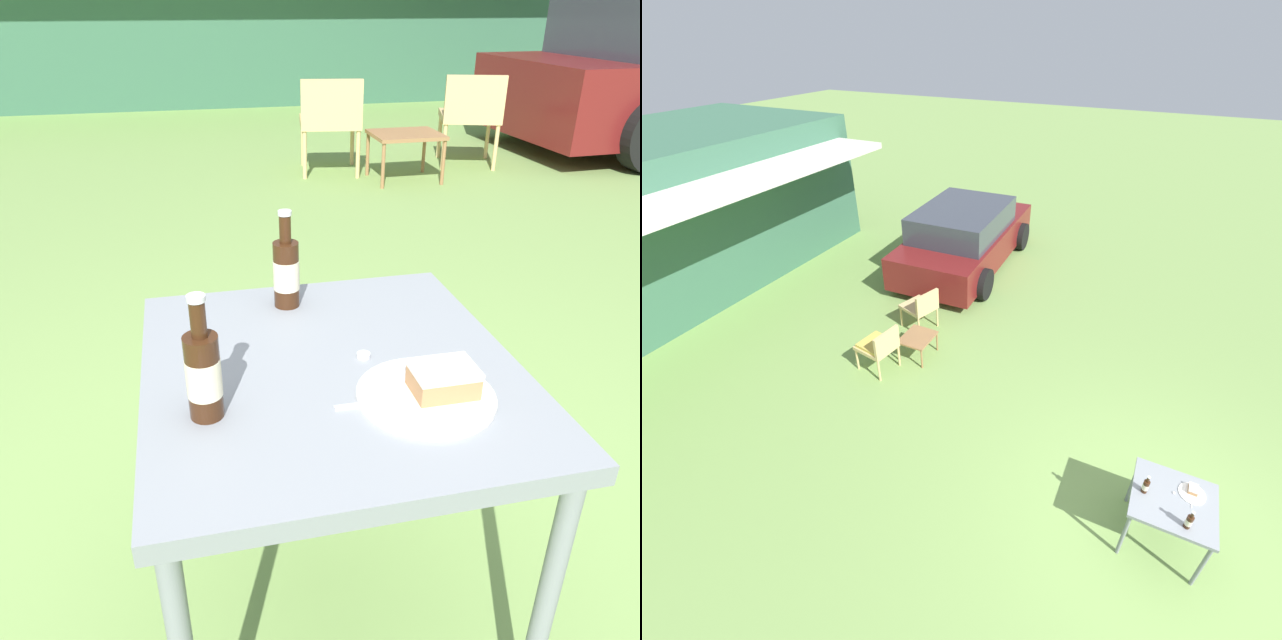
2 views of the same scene
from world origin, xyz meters
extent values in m
plane|color=#7A9E51|center=(0.00, 0.00, 0.00)|extent=(60.00, 60.00, 0.00)
cylinder|color=black|center=(3.70, 5.59, 0.32)|extent=(0.66, 0.23, 0.65)
cylinder|color=tan|center=(1.31, 4.57, 0.20)|extent=(0.04, 0.04, 0.40)
cylinder|color=tan|center=(0.87, 4.65, 0.20)|extent=(0.04, 0.04, 0.40)
cylinder|color=tan|center=(1.23, 4.09, 0.20)|extent=(0.04, 0.04, 0.40)
cylinder|color=tan|center=(0.79, 4.17, 0.20)|extent=(0.04, 0.04, 0.40)
cube|color=tan|center=(1.05, 4.37, 0.43)|extent=(0.59, 0.62, 0.06)
cube|color=tan|center=(1.01, 4.13, 0.63)|extent=(0.51, 0.13, 0.34)
cube|color=gold|center=(1.05, 4.37, 0.48)|extent=(0.53, 0.53, 0.05)
cylinder|color=tan|center=(2.64, 4.53, 0.20)|extent=(0.04, 0.04, 0.40)
cylinder|color=tan|center=(2.21, 4.67, 0.20)|extent=(0.04, 0.04, 0.40)
cylinder|color=tan|center=(2.49, 4.07, 0.20)|extent=(0.04, 0.04, 0.40)
cylinder|color=tan|center=(2.06, 4.21, 0.20)|extent=(0.04, 0.04, 0.40)
cube|color=tan|center=(2.35, 4.37, 0.43)|extent=(0.65, 0.67, 0.06)
cube|color=tan|center=(2.27, 4.14, 0.63)|extent=(0.50, 0.20, 0.34)
cube|color=#996B42|center=(1.60, 3.94, 0.38)|extent=(0.57, 0.48, 0.03)
cylinder|color=#996B42|center=(1.34, 3.73, 0.18)|extent=(0.03, 0.03, 0.36)
cylinder|color=#996B42|center=(1.85, 3.73, 0.18)|extent=(0.03, 0.03, 0.36)
cylinder|color=#996B42|center=(1.34, 4.16, 0.18)|extent=(0.03, 0.03, 0.36)
cylinder|color=#996B42|center=(1.85, 4.16, 0.18)|extent=(0.03, 0.03, 0.36)
cube|color=gray|center=(0.00, 0.00, 0.71)|extent=(0.75, 0.80, 0.04)
cylinder|color=gray|center=(0.33, -0.36, 0.34)|extent=(0.04, 0.04, 0.69)
cylinder|color=gray|center=(-0.33, 0.36, 0.34)|extent=(0.04, 0.04, 0.69)
cylinder|color=gray|center=(0.33, 0.36, 0.34)|extent=(0.04, 0.04, 0.69)
cylinder|color=white|center=(0.14, -0.15, 0.73)|extent=(0.26, 0.26, 0.01)
cube|color=#AD7A4C|center=(0.17, -0.15, 0.76)|extent=(0.11, 0.09, 0.04)
cube|color=silver|center=(0.17, -0.15, 0.79)|extent=(0.12, 0.09, 0.01)
cylinder|color=#381E0F|center=(-0.04, 0.29, 0.81)|extent=(0.06, 0.06, 0.16)
cylinder|color=#381E0F|center=(-0.04, 0.29, 0.92)|extent=(0.03, 0.03, 0.07)
cylinder|color=silver|center=(-0.04, 0.29, 0.96)|extent=(0.03, 0.03, 0.01)
cylinder|color=beige|center=(-0.04, 0.29, 0.81)|extent=(0.06, 0.06, 0.07)
cylinder|color=#381E0F|center=(-0.25, -0.12, 0.81)|extent=(0.06, 0.06, 0.16)
cylinder|color=#381E0F|center=(-0.25, -0.12, 0.92)|extent=(0.03, 0.03, 0.07)
cylinder|color=silver|center=(-0.25, -0.12, 0.96)|extent=(0.03, 0.03, 0.01)
cylinder|color=beige|center=(-0.25, -0.12, 0.81)|extent=(0.06, 0.06, 0.07)
cube|color=silver|center=(0.06, -0.15, 0.73)|extent=(0.17, 0.01, 0.01)
cylinder|color=silver|center=(0.07, 0.01, 0.73)|extent=(0.03, 0.03, 0.01)
camera|label=1|loc=(-0.26, -1.04, 1.39)|focal=35.00mm
camera|label=2|loc=(-3.16, 0.82, 4.61)|focal=24.00mm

